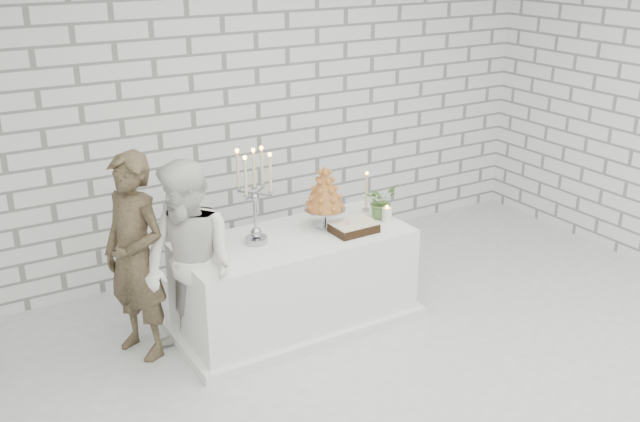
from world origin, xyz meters
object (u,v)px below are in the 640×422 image
at_px(cake_table, 295,281).
at_px(groom, 135,257).
at_px(candelabra, 255,197).
at_px(bride, 190,267).
at_px(croquembouche, 325,197).

height_order(cake_table, groom, groom).
bearing_deg(cake_table, groom, 169.35).
xyz_separation_m(cake_table, candelabra, (-0.30, 0.04, 0.74)).
distance_m(bride, candelabra, 0.70).
xyz_separation_m(cake_table, bride, (-0.89, -0.10, 0.38)).
height_order(groom, bride, groom).
xyz_separation_m(bride, candelabra, (0.58, 0.14, 0.36)).
bearing_deg(bride, croquembouche, 74.30).
relative_size(cake_table, groom, 1.17).
height_order(candelabra, croquembouche, candelabra).
height_order(cake_table, candelabra, candelabra).
bearing_deg(candelabra, groom, 168.48).
relative_size(groom, bride, 1.02).
bearing_deg(cake_table, bride, -173.63).
bearing_deg(bride, cake_table, 73.68).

